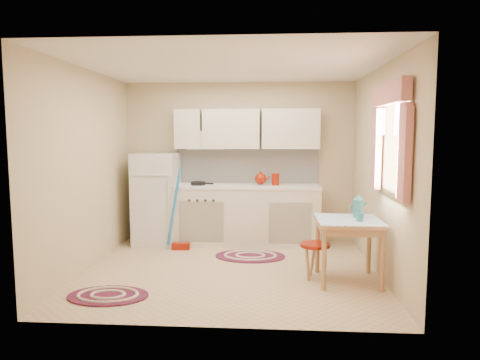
% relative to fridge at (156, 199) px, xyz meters
% --- Properties ---
extents(room_shell, '(3.64, 3.60, 2.52)m').
position_rel_fridge_xyz_m(room_shell, '(1.41, -1.01, 0.90)').
color(room_shell, tan).
rests_on(room_shell, ground).
extents(fridge, '(0.65, 0.60, 1.40)m').
position_rel_fridge_xyz_m(fridge, '(0.00, 0.00, 0.00)').
color(fridge, silver).
rests_on(fridge, ground).
extents(broom, '(0.29, 0.14, 1.20)m').
position_rel_fridge_xyz_m(broom, '(0.45, -0.35, -0.10)').
color(broom, '#1E74BE').
rests_on(broom, ground).
extents(base_cabinets, '(2.25, 0.60, 0.88)m').
position_rel_fridge_xyz_m(base_cabinets, '(1.37, 0.05, -0.26)').
color(base_cabinets, beige).
rests_on(base_cabinets, ground).
extents(countertop, '(2.27, 0.62, 0.04)m').
position_rel_fridge_xyz_m(countertop, '(1.37, 0.05, 0.20)').
color(countertop, silver).
rests_on(countertop, base_cabinets).
extents(frying_pan, '(0.28, 0.28, 0.05)m').
position_rel_fridge_xyz_m(frying_pan, '(0.65, 0.00, 0.24)').
color(frying_pan, black).
rests_on(frying_pan, countertop).
extents(red_kettle, '(0.23, 0.22, 0.19)m').
position_rel_fridge_xyz_m(red_kettle, '(1.60, 0.05, 0.32)').
color(red_kettle, maroon).
rests_on(red_kettle, countertop).
extents(red_canister, '(0.14, 0.14, 0.16)m').
position_rel_fridge_xyz_m(red_canister, '(1.83, 0.05, 0.30)').
color(red_canister, maroon).
rests_on(red_canister, countertop).
extents(table, '(0.72, 0.72, 0.72)m').
position_rel_fridge_xyz_m(table, '(2.64, -1.56, -0.34)').
color(table, tan).
rests_on(table, ground).
extents(stool, '(0.39, 0.39, 0.42)m').
position_rel_fridge_xyz_m(stool, '(2.28, -1.49, -0.49)').
color(stool, maroon).
rests_on(stool, ground).
extents(coffee_pot, '(0.15, 0.13, 0.29)m').
position_rel_fridge_xyz_m(coffee_pot, '(2.77, -1.44, 0.16)').
color(coffee_pot, '#296E7E').
rests_on(coffee_pot, table).
extents(mug, '(0.11, 0.11, 0.10)m').
position_rel_fridge_xyz_m(mug, '(2.75, -1.66, 0.07)').
color(mug, '#296E7E').
rests_on(mug, table).
extents(rug_center, '(0.98, 0.66, 0.02)m').
position_rel_fridge_xyz_m(rug_center, '(1.48, -0.64, -0.69)').
color(rug_center, maroon).
rests_on(rug_center, ground).
extents(rug_left, '(0.86, 0.58, 0.02)m').
position_rel_fridge_xyz_m(rug_left, '(0.05, -2.21, -0.69)').
color(rug_left, maroon).
rests_on(rug_left, ground).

